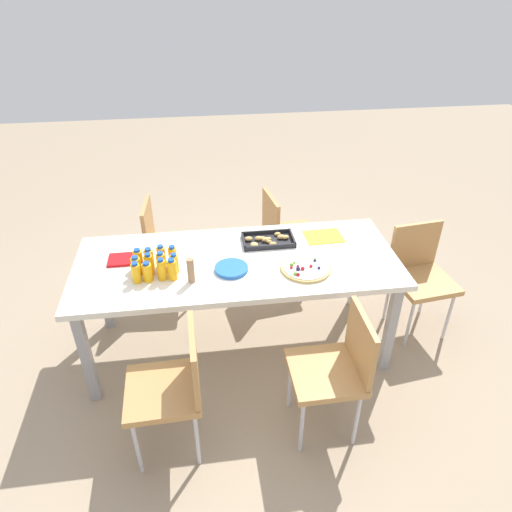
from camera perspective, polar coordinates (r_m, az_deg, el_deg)
name	(u,v)px	position (r m, az deg, el deg)	size (l,w,h in m)	color
ground_plane	(239,345)	(3.48, -2.06, -10.95)	(12.00, 12.00, 0.00)	gray
party_table	(237,268)	(3.05, -2.32, -1.55)	(2.11, 0.86, 0.76)	silver
chair_near_left	(175,382)	(2.60, -10.06, -15.18)	(0.41, 0.41, 0.83)	#B7844C
chair_end	(420,270)	(3.57, 19.61, -1.68)	(0.45, 0.45, 0.83)	#B7844C
chair_far_right	(284,231)	(3.86, 3.45, 3.15)	(0.45, 0.45, 0.83)	#B7844C
chair_far_left	(165,241)	(3.79, -11.25, 1.89)	(0.42, 0.42, 0.83)	#B7844C
chair_near_right	(338,365)	(2.69, 10.10, -13.11)	(0.40, 0.40, 0.83)	#B7844C
juice_bottle_0	(136,273)	(2.86, -14.63, -2.04)	(0.06, 0.06, 0.14)	#F9AE14
juice_bottle_1	(147,272)	(2.86, -13.33, -1.95)	(0.06, 0.06, 0.13)	#FAAC14
juice_bottle_2	(162,270)	(2.85, -11.62, -1.66)	(0.05, 0.05, 0.15)	#F8AC14
juice_bottle_3	(172,270)	(2.84, -10.34, -1.66)	(0.06, 0.06, 0.14)	#FAAB14
juice_bottle_4	(136,266)	(2.93, -14.62, -1.26)	(0.06, 0.06, 0.14)	#F9AF14
juice_bottle_5	(149,265)	(2.91, -13.13, -1.04)	(0.05, 0.05, 0.15)	#F9AB14
juice_bottle_6	(161,263)	(2.91, -11.67, -0.88)	(0.06, 0.06, 0.15)	#FAAE14
juice_bottle_7	(174,264)	(2.91, -10.09, -0.92)	(0.05, 0.05, 0.13)	#F8AE14
juice_bottle_8	(138,259)	(3.00, -14.39, -0.35)	(0.06, 0.06, 0.14)	#F9AE14
juice_bottle_9	(149,259)	(2.98, -13.12, -0.31)	(0.06, 0.06, 0.14)	#FAAE14
juice_bottle_10	(161,256)	(2.97, -11.64, -0.05)	(0.05, 0.05, 0.15)	#F8AD14
juice_bottle_11	(173,256)	(2.97, -10.27, -0.04)	(0.05, 0.05, 0.14)	#F9AE14
fruit_pizza	(306,268)	(2.93, 6.16, -1.43)	(0.32, 0.32, 0.05)	tan
snack_tray	(267,240)	(3.19, 1.41, 1.94)	(0.36, 0.21, 0.04)	black
plate_stack	(231,269)	(2.91, -3.08, -1.57)	(0.21, 0.21, 0.02)	blue
napkin_stack	(120,260)	(3.12, -16.51, -0.43)	(0.15, 0.15, 0.02)	red
cardboard_tube	(191,271)	(2.79, -8.08, -1.79)	(0.04, 0.04, 0.16)	#9E7A56
paper_folder	(324,236)	(3.29, 8.37, 2.42)	(0.26, 0.20, 0.01)	yellow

